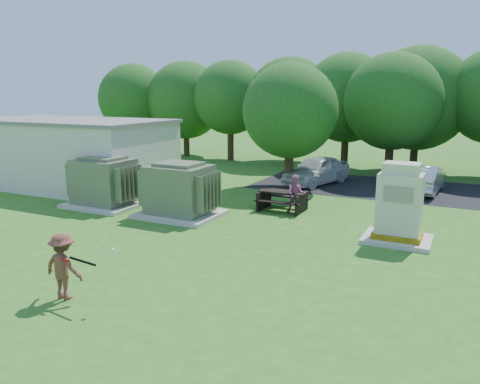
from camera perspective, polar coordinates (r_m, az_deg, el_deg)
The scene contains 14 objects.
ground at distance 13.03m, azimuth -7.88°, elevation -8.92°, with size 120.00×120.00×0.00m, color #2D6619.
service_building at distance 24.89m, azimuth -20.15°, elevation 4.30°, with size 10.00×5.00×3.20m, color beige.
service_building_roof at distance 24.74m, azimuth -20.43°, elevation 8.14°, with size 10.20×5.20×0.15m, color slate.
parking_strip at distance 23.99m, azimuth 25.88°, elevation -0.31°, with size 20.00×6.00×0.01m, color #232326.
transformer_left at distance 20.10m, azimuth -16.22°, elevation 1.05°, with size 3.00×2.40×2.07m.
transformer_right at distance 17.85m, azimuth -7.38°, elevation 0.09°, with size 3.00×2.40×2.07m.
generator_cabinet at distance 15.46m, azimuth 18.84°, elevation -1.83°, with size 2.07×1.69×2.52m.
picnic_table at distance 18.72m, azimuth 5.20°, elevation -0.78°, with size 1.86×1.40×0.80m.
batter at distance 11.45m, azimuth -20.75°, elevation -8.48°, with size 1.00×0.58×1.55m, color brown.
person_at_picnic at distance 18.37m, azimuth 6.85°, elevation -0.25°, with size 0.73×0.57×1.51m, color #C0668A.
car_white at distance 24.35m, azimuth 9.29°, elevation 2.64°, with size 1.71×4.26×1.45m, color silver.
car_silver_a at distance 23.69m, azimuth 21.61°, elevation 1.50°, with size 1.37×3.93×1.29m, color silver.
batting_equipment at distance 10.88m, azimuth -18.50°, elevation -7.78°, with size 1.18×0.47×0.35m.
tree_row at distance 29.00m, azimuth 16.22°, elevation 10.63°, with size 41.30×13.30×7.30m.
Camera 1 is at (6.89, -10.03, 4.64)m, focal length 35.00 mm.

